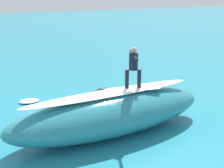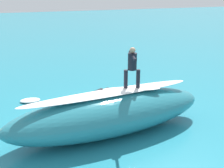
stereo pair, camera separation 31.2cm
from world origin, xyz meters
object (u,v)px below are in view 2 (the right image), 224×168
(surfboard_riding, at_px, (132,89))
(surfer_riding, at_px, (132,65))
(surfer_paddling, at_px, (99,92))
(surfboard_paddling, at_px, (97,96))

(surfboard_riding, distance_m, surfer_riding, 0.96)
(surfboard_riding, relative_size, surfer_paddling, 1.55)
(surfboard_riding, bearing_deg, surfer_riding, -71.89)
(surfboard_riding, distance_m, surfer_paddling, 4.17)
(surfboard_riding, distance_m, surfboard_paddling, 4.17)
(surfer_riding, relative_size, surfer_paddling, 1.09)
(surfboard_paddling, bearing_deg, surfer_riding, 58.76)
(surfboard_paddling, relative_size, surfer_paddling, 1.71)
(surfer_paddling, bearing_deg, surfboard_riding, 57.26)
(surfboard_paddling, height_order, surfer_paddling, surfer_paddling)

